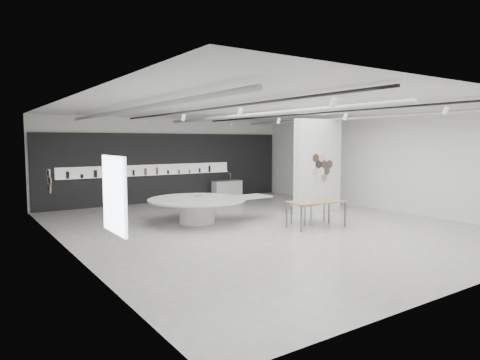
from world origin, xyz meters
TOP-DOWN VIEW (x-y plane):
  - room at (-0.09, -0.00)m, footprint 12.02×14.02m
  - back_wall_display at (-0.08, 6.93)m, footprint 11.80×0.27m
  - partition_column at (3.50, 1.00)m, footprint 2.20×0.38m
  - display_island at (-1.50, 1.50)m, footprint 4.25×3.36m
  - sample_table_wood at (1.25, -1.24)m, footprint 1.90×1.11m
  - sample_table_stone at (1.65, -0.45)m, footprint 1.32×0.86m
  - kitchen_counter at (2.80, 6.52)m, footprint 1.50×0.63m

SIDE VIEW (x-z plane):
  - kitchen_counter at x=2.80m, z-range -0.16..1.01m
  - display_island at x=-1.50m, z-range 0.12..0.97m
  - sample_table_stone at x=1.65m, z-range 0.26..0.89m
  - sample_table_wood at x=1.25m, z-range 0.36..1.20m
  - back_wall_display at x=-0.08m, z-range -0.01..3.09m
  - partition_column at x=3.50m, z-range 0.00..3.60m
  - room at x=-0.09m, z-range 0.16..3.98m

